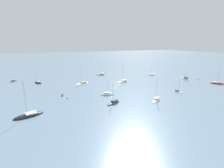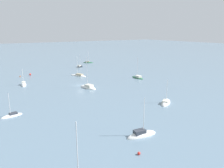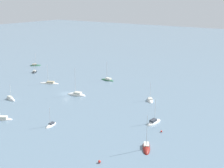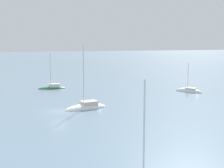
# 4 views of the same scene
# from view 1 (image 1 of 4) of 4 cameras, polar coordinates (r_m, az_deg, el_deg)

# --- Properties ---
(ground_plane) EXTENTS (600.00, 600.00, 0.00)m
(ground_plane) POSITION_cam_1_polar(r_m,az_deg,el_deg) (94.69, 1.07, 0.17)
(ground_plane) COLOR slate
(sailboat_0) EXTENTS (5.25, 7.18, 10.11)m
(sailboat_0) POSITION_cam_1_polar(r_m,az_deg,el_deg) (109.41, 31.00, 0.08)
(sailboat_0) COLOR maroon
(sailboat_0) RESTS_ON ground_plane
(sailboat_1) EXTENTS (2.56, 6.70, 8.74)m
(sailboat_1) POSITION_cam_1_polar(r_m,az_deg,el_deg) (114.48, 22.79, 1.53)
(sailboat_1) COLOR white
(sailboat_1) RESTS_ON ground_plane
(sailboat_2) EXTENTS (6.93, 4.71, 8.85)m
(sailboat_2) POSITION_cam_1_polar(r_m,az_deg,el_deg) (64.31, 0.51, -6.32)
(sailboat_2) COLOR #2D6647
(sailboat_2) RESTS_ON ground_plane
(sailboat_3) EXTENTS (8.23, 4.42, 11.93)m
(sailboat_3) POSITION_cam_1_polar(r_m,az_deg,el_deg) (97.53, 3.53, 0.62)
(sailboat_3) COLOR white
(sailboat_3) RESTS_ON ground_plane
(sailboat_4) EXTENTS (5.98, 6.31, 7.55)m
(sailboat_4) POSITION_cam_1_polar(r_m,az_deg,el_deg) (115.06, -29.17, 0.90)
(sailboat_4) COLOR #2D6647
(sailboat_4) RESTS_ON ground_plane
(sailboat_5) EXTENTS (6.29, 3.12, 7.01)m
(sailboat_5) POSITION_cam_1_polar(r_m,az_deg,el_deg) (74.43, -1.45, -3.55)
(sailboat_5) COLOR silver
(sailboat_5) RESTS_ON ground_plane
(sailboat_6) EXTENTS (9.46, 5.85, 12.36)m
(sailboat_6) POSITION_cam_1_polar(r_m,az_deg,el_deg) (59.76, -25.51, -9.41)
(sailboat_6) COLOR black
(sailboat_6) RESTS_ON ground_plane
(sailboat_7) EXTENTS (9.14, 5.81, 9.25)m
(sailboat_7) POSITION_cam_1_polar(r_m,az_deg,el_deg) (95.56, -9.65, 0.18)
(sailboat_7) COLOR white
(sailboat_7) RESTS_ON ground_plane
(sailboat_8) EXTENTS (7.03, 5.61, 9.91)m
(sailboat_8) POSITION_cam_1_polar(r_m,az_deg,el_deg) (69.45, 14.23, -5.21)
(sailboat_8) COLOR silver
(sailboat_8) RESTS_ON ground_plane
(sailboat_9) EXTENTS (2.42, 5.18, 6.46)m
(sailboat_9) POSITION_cam_1_polar(r_m,az_deg,el_deg) (83.91, 20.76, -2.45)
(sailboat_9) COLOR white
(sailboat_9) RESTS_ON ground_plane
(sailboat_10) EXTENTS (4.41, 5.43, 8.09)m
(sailboat_10) POSITION_cam_1_polar(r_m,az_deg,el_deg) (103.33, -22.94, 0.27)
(sailboat_10) COLOR black
(sailboat_10) RESTS_ON ground_plane
(sailboat_11) EXTENTS (5.48, 6.82, 7.70)m
(sailboat_11) POSITION_cam_1_polar(r_m,az_deg,el_deg) (120.66, 12.68, 2.82)
(sailboat_11) COLOR white
(sailboat_11) RESTS_ON ground_plane
(sailboat_12) EXTENTS (7.12, 2.45, 9.49)m
(sailboat_12) POSITION_cam_1_polar(r_m,az_deg,el_deg) (119.09, -3.45, 3.04)
(sailboat_12) COLOR #2D6647
(sailboat_12) RESTS_ON ground_plane
(mooring_buoy_0) EXTENTS (0.52, 0.52, 0.52)m
(mooring_buoy_0) POSITION_cam_1_polar(r_m,az_deg,el_deg) (114.99, 26.15, 1.31)
(mooring_buoy_0) COLOR red
(mooring_buoy_0) RESTS_ON ground_plane
(mooring_buoy_2) EXTENTS (0.86, 0.86, 0.86)m
(mooring_buoy_2) POSITION_cam_1_polar(r_m,az_deg,el_deg) (75.95, -15.94, -3.46)
(mooring_buoy_2) COLOR red
(mooring_buoy_2) RESTS_ON ground_plane
(mooring_buoy_3) EXTENTS (0.52, 0.52, 0.52)m
(mooring_buoy_3) POSITION_cam_1_polar(r_m,az_deg,el_deg) (71.82, -14.36, -4.49)
(mooring_buoy_3) COLOR orange
(mooring_buoy_3) RESTS_ON ground_plane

